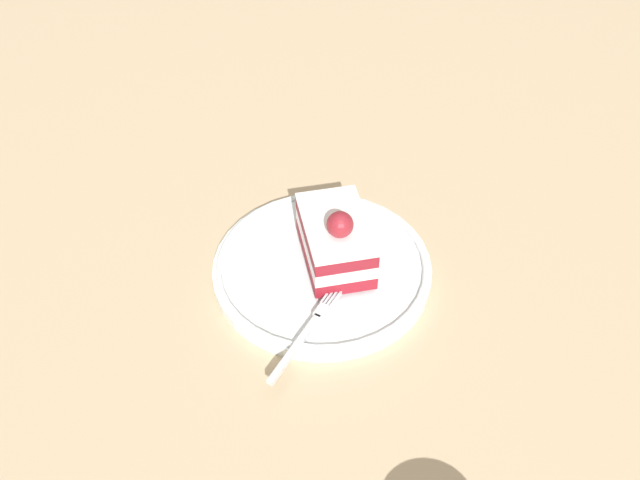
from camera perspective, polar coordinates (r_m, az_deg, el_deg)
ground_plane at (r=0.75m, az=-0.75°, el=-3.89°), size 2.40×2.40×0.00m
dessert_plate at (r=0.76m, az=-0.00°, el=-2.04°), size 0.22×0.22×0.02m
cake_slice at (r=0.74m, az=1.19°, el=0.04°), size 0.12×0.11×0.07m
fork at (r=0.70m, az=-0.84°, el=-6.63°), size 0.13×0.02×0.00m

